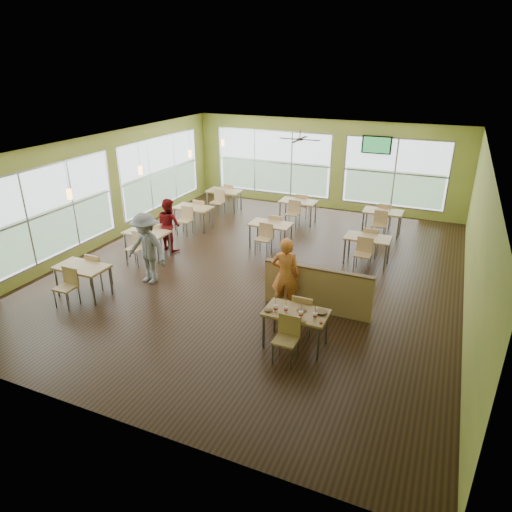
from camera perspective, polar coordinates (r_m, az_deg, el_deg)
name	(u,v)px	position (r m, az deg, el deg)	size (l,w,h in m)	color
room	(260,211)	(11.55, 0.55, 5.65)	(12.00, 12.04, 3.20)	black
window_bays	(223,179)	(15.36, -4.17, 9.59)	(9.24, 10.24, 2.38)	white
main_table	(296,317)	(8.73, 5.00, -7.61)	(1.22, 1.52, 0.87)	tan
half_wall_divider	(317,290)	(10.00, 7.66, -4.18)	(2.40, 0.14, 1.04)	tan
dining_tables	(250,222)	(13.75, -0.73, 4.32)	(6.92, 8.72, 0.87)	tan
pendant_lights	(166,162)	(13.41, -11.23, 11.48)	(0.11, 7.31, 0.86)	#2D2119
ceiling_fan	(300,139)	(13.99, 5.50, 14.34)	(1.25, 1.25, 0.29)	#2D2119
tv_backwall	(377,145)	(16.45, 14.84, 13.28)	(1.00, 0.07, 0.60)	black
man_plaid	(285,275)	(9.84, 3.70, -2.37)	(0.62, 0.41, 1.70)	red
patron_maroon	(169,224)	(13.34, -10.83, 3.91)	(0.75, 0.58, 1.53)	maroon
patron_grey	(146,248)	(11.38, -13.53, 0.92)	(1.16, 0.67, 1.79)	slate
cup_blue	(276,308)	(8.62, 2.46, -6.52)	(0.10, 0.10, 0.35)	white
cup_yellow	(286,309)	(8.61, 3.77, -6.65)	(0.08, 0.08, 0.30)	white
cup_red_near	(301,314)	(8.47, 5.63, -7.25)	(0.09, 0.09, 0.32)	white
cup_red_far	(315,316)	(8.46, 7.39, -7.41)	(0.09, 0.09, 0.31)	white
food_basket	(321,312)	(8.65, 8.16, -6.97)	(0.24, 0.24, 0.05)	black
ketchup_cup	(321,323)	(8.35, 8.14, -8.28)	(0.06, 0.06, 0.03)	#AA3313
wrapper_left	(268,310)	(8.66, 1.52, -6.74)	(0.18, 0.16, 0.04)	#A37D4E
wrapper_mid	(301,310)	(8.69, 5.69, -6.69)	(0.20, 0.18, 0.05)	#A37D4E
wrapper_right	(303,321)	(8.36, 5.92, -8.11)	(0.12, 0.11, 0.03)	#A37D4E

